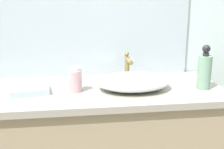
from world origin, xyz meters
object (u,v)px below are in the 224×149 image
Objects in this scene: sink_basin at (133,82)px; folded_hand_towel at (30,90)px; soap_dispenser at (205,70)px; lotion_bottle at (75,80)px.

sink_basin is 0.54m from folded_hand_towel.
lotion_bottle is at bearing 176.29° from soap_dispenser.
sink_basin is 2.09× the size of folded_hand_towel.
sink_basin is at bearing -0.90° from lotion_bottle.
sink_basin is 1.64× the size of soap_dispenser.
soap_dispenser reaches higher than sink_basin.
sink_basin is 0.39m from soap_dispenser.
sink_basin reaches higher than folded_hand_towel.
lotion_bottle reaches higher than sink_basin.
soap_dispenser reaches higher than lotion_bottle.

